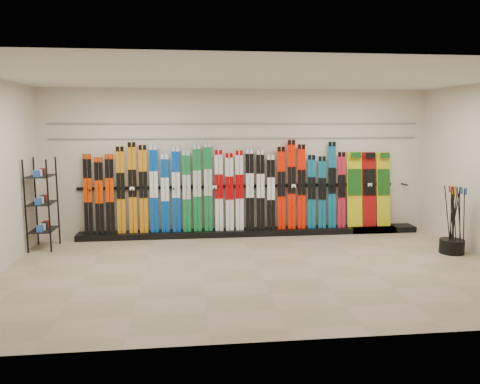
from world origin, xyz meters
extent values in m
plane|color=#9C8B6B|center=(0.00, 0.00, 0.00)|extent=(8.00, 8.00, 0.00)
plane|color=beige|center=(0.00, 2.50, 1.50)|extent=(8.00, 0.00, 8.00)
plane|color=silver|center=(0.00, 0.00, 3.00)|extent=(8.00, 8.00, 0.00)
cube|color=black|center=(0.22, 2.28, 0.06)|extent=(8.00, 0.40, 0.12)
cube|color=black|center=(-3.05, 2.30, 0.91)|extent=(0.17, 0.16, 1.59)
cube|color=black|center=(-2.83, 2.30, 0.88)|extent=(0.17, 0.15, 1.52)
cube|color=black|center=(-2.62, 2.30, 0.91)|extent=(0.17, 0.15, 1.58)
cube|color=#C07410|center=(-2.41, 2.31, 0.98)|extent=(0.17, 0.17, 1.73)
cube|color=#C07410|center=(-2.18, 2.31, 1.03)|extent=(0.17, 0.18, 1.81)
cube|color=#C07410|center=(-1.96, 2.31, 1.00)|extent=(0.17, 0.17, 1.76)
cube|color=#033DA5|center=(-1.76, 2.31, 1.00)|extent=(0.17, 0.17, 1.76)
cube|color=#033DA5|center=(-1.53, 2.30, 0.91)|extent=(0.17, 0.15, 1.57)
cube|color=#033DA5|center=(-1.31, 2.31, 0.98)|extent=(0.17, 0.17, 1.73)
cube|color=#0E7031|center=(-1.10, 2.30, 0.94)|extent=(0.17, 0.16, 1.65)
cube|color=#0E7031|center=(-0.89, 2.31, 1.00)|extent=(0.17, 0.17, 1.77)
cube|color=#0E7031|center=(-0.67, 2.31, 1.02)|extent=(0.17, 0.17, 1.80)
cube|color=silver|center=(-0.44, 2.30, 0.94)|extent=(0.17, 0.16, 1.65)
cube|color=silver|center=(-0.23, 2.30, 0.91)|extent=(0.17, 0.16, 1.59)
cube|color=silver|center=(-0.02, 2.30, 0.94)|extent=(0.17, 0.16, 1.64)
cube|color=black|center=(0.19, 2.30, 0.95)|extent=(0.17, 0.16, 1.67)
cube|color=black|center=(0.42, 2.30, 0.94)|extent=(0.17, 0.16, 1.65)
cube|color=black|center=(0.63, 2.30, 0.89)|extent=(0.17, 0.15, 1.54)
cube|color=#EF1700|center=(0.85, 2.30, 0.97)|extent=(0.17, 0.17, 1.71)
cube|color=#EF1700|center=(1.07, 2.31, 1.04)|extent=(0.17, 0.18, 1.84)
cube|color=#EF1700|center=(1.28, 2.31, 1.00)|extent=(0.17, 0.17, 1.75)
cube|color=#0B587B|center=(1.50, 2.30, 0.89)|extent=(0.17, 0.15, 1.53)
cube|color=#0B587B|center=(1.72, 2.30, 0.87)|extent=(0.17, 0.15, 1.50)
cube|color=#0B587B|center=(1.94, 2.31, 1.02)|extent=(0.17, 0.17, 1.80)
cube|color=#AC162F|center=(2.14, 2.30, 0.91)|extent=(0.17, 0.16, 1.59)
cube|color=gold|center=(2.45, 2.36, 0.91)|extent=(0.33, 0.24, 1.58)
cube|color=#990C0C|center=(2.77, 2.36, 0.91)|extent=(0.29, 0.24, 1.58)
cube|color=gold|center=(3.09, 2.36, 0.90)|extent=(0.29, 0.24, 1.57)
cube|color=black|center=(-3.75, 1.70, 0.84)|extent=(0.40, 0.60, 1.68)
cylinder|color=black|center=(3.60, 0.51, 0.12)|extent=(0.43, 0.43, 0.25)
cylinder|color=black|center=(3.57, 0.65, 0.61)|extent=(0.13, 0.15, 1.17)
cylinder|color=black|center=(3.53, 0.40, 0.61)|extent=(0.08, 0.07, 1.18)
cylinder|color=black|center=(3.72, 0.38, 0.61)|extent=(0.15, 0.13, 1.17)
cylinder|color=black|center=(3.62, 0.58, 0.61)|extent=(0.04, 0.15, 1.17)
cylinder|color=black|center=(3.60, 0.58, 0.61)|extent=(0.14, 0.12, 1.17)
cylinder|color=black|center=(3.53, 0.46, 0.61)|extent=(0.07, 0.04, 1.18)
cylinder|color=black|center=(3.60, 0.47, 0.61)|extent=(0.14, 0.08, 1.18)
cylinder|color=black|center=(3.71, 0.51, 0.61)|extent=(0.13, 0.09, 1.18)
cylinder|color=black|center=(3.65, 0.55, 0.61)|extent=(0.07, 0.15, 1.17)
cylinder|color=black|center=(3.64, 0.55, 0.61)|extent=(0.06, 0.05, 1.18)
cylinder|color=black|center=(3.66, 0.42, 0.61)|extent=(0.03, 0.13, 1.18)
cube|color=gray|center=(0.00, 2.48, 2.00)|extent=(7.60, 0.02, 0.03)
cube|color=gray|center=(0.00, 2.48, 2.30)|extent=(7.60, 0.02, 0.03)
camera|label=1|loc=(-1.10, -7.13, 2.32)|focal=35.00mm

